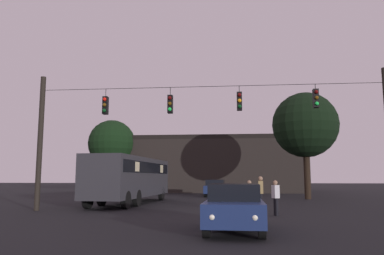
% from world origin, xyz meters
% --- Properties ---
extents(ground_plane, '(168.00, 168.00, 0.00)m').
position_xyz_m(ground_plane, '(0.00, 24.50, 0.00)').
color(ground_plane, black).
rests_on(ground_plane, ground).
extents(overhead_signal_span, '(18.17, 0.44, 7.19)m').
position_xyz_m(overhead_signal_span, '(-0.01, 12.86, 4.15)').
color(overhead_signal_span, black).
rests_on(overhead_signal_span, ground).
extents(city_bus, '(3.19, 11.14, 3.00)m').
position_xyz_m(city_bus, '(-5.38, 18.44, 1.87)').
color(city_bus, '#2D2D33').
rests_on(city_bus, ground).
extents(car_near_right, '(1.93, 4.38, 1.52)m').
position_xyz_m(car_near_right, '(1.26, 6.31, 0.80)').
color(car_near_right, navy).
rests_on(car_near_right, ground).
extents(car_far_left, '(1.97, 4.40, 1.52)m').
position_xyz_m(car_far_left, '(-0.11, 28.33, 0.80)').
color(car_far_left, navy).
rests_on(car_far_left, ground).
extents(pedestrian_crossing_left, '(0.25, 0.37, 1.79)m').
position_xyz_m(pedestrian_crossing_left, '(2.75, 13.86, 1.02)').
color(pedestrian_crossing_left, black).
rests_on(pedestrian_crossing_left, ground).
extents(pedestrian_crossing_center, '(0.31, 0.40, 1.58)m').
position_xyz_m(pedestrian_crossing_center, '(2.12, 13.04, 0.89)').
color(pedestrian_crossing_center, black).
rests_on(pedestrian_crossing_center, ground).
extents(pedestrian_crossing_right, '(0.35, 0.42, 1.60)m').
position_xyz_m(pedestrian_crossing_right, '(3.22, 11.44, 0.90)').
color(pedestrian_crossing_right, black).
rests_on(pedestrian_crossing_right, ground).
extents(corner_building, '(19.91, 13.49, 6.50)m').
position_xyz_m(corner_building, '(-0.09, 42.04, 3.25)').
color(corner_building, black).
rests_on(corner_building, ground).
extents(tree_left_silhouette, '(5.37, 5.37, 8.30)m').
position_xyz_m(tree_left_silhouette, '(-12.27, 35.70, 5.60)').
color(tree_left_silhouette, black).
rests_on(tree_left_silhouette, ground).
extents(tree_behind_building, '(5.32, 5.32, 8.65)m').
position_xyz_m(tree_behind_building, '(7.38, 24.88, 5.96)').
color(tree_behind_building, black).
rests_on(tree_behind_building, ground).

